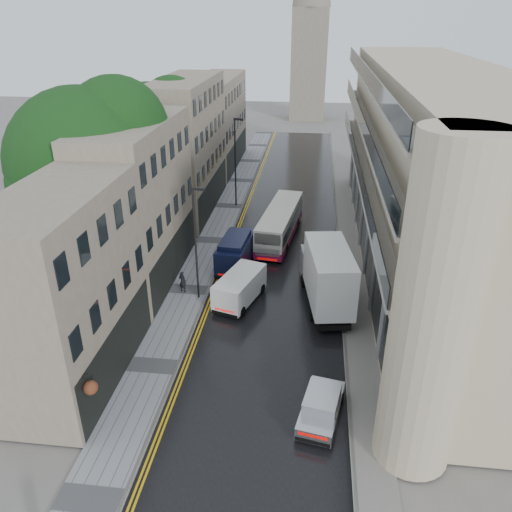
% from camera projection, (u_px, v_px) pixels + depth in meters
% --- Properties ---
extents(road, '(9.00, 85.00, 0.02)m').
position_uv_depth(road, '(283.00, 245.00, 41.24)').
color(road, black).
rests_on(road, ground).
extents(left_sidewalk, '(2.70, 85.00, 0.12)m').
position_uv_depth(left_sidewalk, '(213.00, 241.00, 41.84)').
color(left_sidewalk, gray).
rests_on(left_sidewalk, ground).
extents(right_sidewalk, '(1.80, 85.00, 0.12)m').
position_uv_depth(right_sidewalk, '(349.00, 247.00, 40.65)').
color(right_sidewalk, slate).
rests_on(right_sidewalk, ground).
extents(old_shop_row, '(4.50, 56.00, 12.00)m').
position_uv_depth(old_shop_row, '(174.00, 162.00, 41.82)').
color(old_shop_row, gray).
rests_on(old_shop_row, ground).
extents(modern_block, '(8.00, 40.00, 14.00)m').
position_uv_depth(modern_block, '(427.00, 172.00, 35.73)').
color(modern_block, '#C4B092').
rests_on(modern_block, ground).
extents(tree_near, '(10.56, 10.56, 13.89)m').
position_uv_depth(tree_near, '(88.00, 187.00, 32.81)').
color(tree_near, black).
rests_on(tree_near, ground).
extents(tree_far, '(9.24, 9.24, 12.46)m').
position_uv_depth(tree_far, '(153.00, 149.00, 44.68)').
color(tree_far, black).
rests_on(tree_far, ground).
extents(cream_bus, '(3.39, 9.98, 2.67)m').
position_uv_depth(cream_bus, '(261.00, 236.00, 39.60)').
color(cream_bus, beige).
rests_on(cream_bus, road).
extents(white_lorry, '(3.66, 8.40, 4.26)m').
position_uv_depth(white_lorry, '(313.00, 290.00, 30.29)').
color(white_lorry, white).
rests_on(white_lorry, road).
extents(silver_hatchback, '(2.35, 4.04, 1.42)m').
position_uv_depth(silver_hatchback, '(299.00, 422.00, 22.46)').
color(silver_hatchback, '#A3A3A7').
rests_on(silver_hatchback, road).
extents(white_van, '(3.17, 4.87, 2.03)m').
position_uv_depth(white_van, '(217.00, 296.00, 31.78)').
color(white_van, white).
rests_on(white_van, road).
extents(navy_van, '(2.44, 5.20, 2.57)m').
position_uv_depth(navy_van, '(217.00, 260.00, 35.83)').
color(navy_van, black).
rests_on(navy_van, road).
extents(pedestrian, '(0.65, 0.54, 1.54)m').
position_uv_depth(pedestrian, '(183.00, 282.00, 33.81)').
color(pedestrian, black).
rests_on(pedestrian, left_sidewalk).
extents(lamp_post_near, '(0.88, 0.29, 7.68)m').
position_uv_depth(lamp_post_near, '(196.00, 245.00, 31.78)').
color(lamp_post_near, black).
rests_on(lamp_post_near, left_sidewalk).
extents(lamp_post_far, '(0.96, 0.54, 8.44)m').
position_uv_depth(lamp_post_far, '(235.00, 163.00, 47.50)').
color(lamp_post_far, black).
rests_on(lamp_post_far, left_sidewalk).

